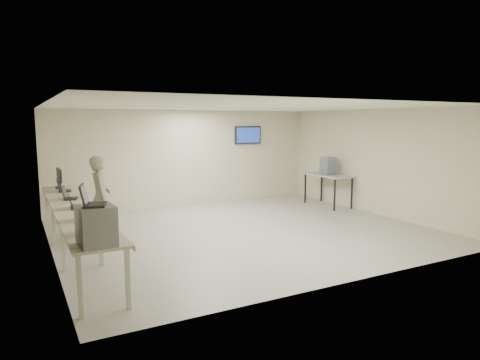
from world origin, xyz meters
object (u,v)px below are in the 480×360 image
soldier (100,197)px  side_table (328,177)px  workbench (75,211)px  equipment_box (96,225)px

soldier → side_table: (6.54, 0.44, -0.02)m
soldier → side_table: bearing=-79.5°
workbench → side_table: side_table is taller
equipment_box → side_table: size_ratio=0.33×
equipment_box → workbench: bearing=84.6°
equipment_box → soldier: soldier is taller
workbench → soldier: bearing=57.6°
side_table → soldier: bearing=-176.1°
workbench → side_table: (7.19, 1.46, 0.03)m
workbench → side_table: size_ratio=3.86×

